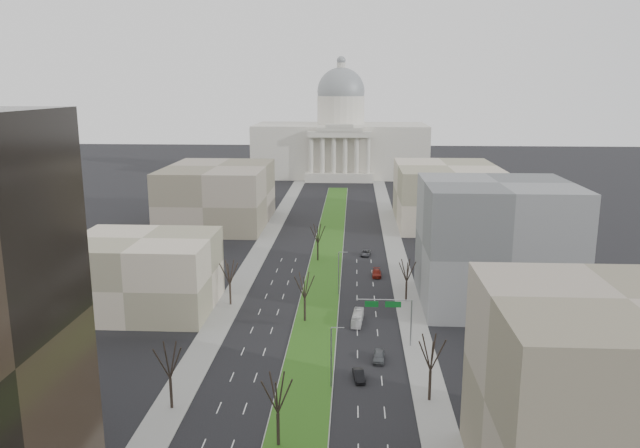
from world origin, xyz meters
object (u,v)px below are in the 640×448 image
(car_grey_near, at_px, (379,356))
(car_red, at_px, (377,273))
(box_van, at_px, (358,318))
(car_grey_far, at_px, (366,253))
(car_black, at_px, (359,375))

(car_grey_near, distance_m, car_red, 43.97)
(car_grey_near, bearing_deg, box_van, 107.13)
(box_van, bearing_deg, car_grey_near, -72.72)
(car_grey_near, bearing_deg, car_grey_far, 96.20)
(box_van, bearing_deg, car_black, -84.34)
(car_red, distance_m, box_van, 28.74)
(car_grey_near, distance_m, car_black, 7.32)
(car_grey_far, bearing_deg, box_van, -83.76)
(car_black, distance_m, car_grey_far, 67.98)
(car_red, bearing_deg, box_van, -97.91)
(box_van, bearing_deg, car_red, 86.59)
(car_black, relative_size, car_grey_far, 0.89)
(car_grey_near, xyz_separation_m, car_black, (-3.17, -6.59, -0.07))
(car_grey_near, relative_size, car_red, 0.89)
(car_red, xyz_separation_m, car_grey_far, (-2.14, 17.39, -0.08))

